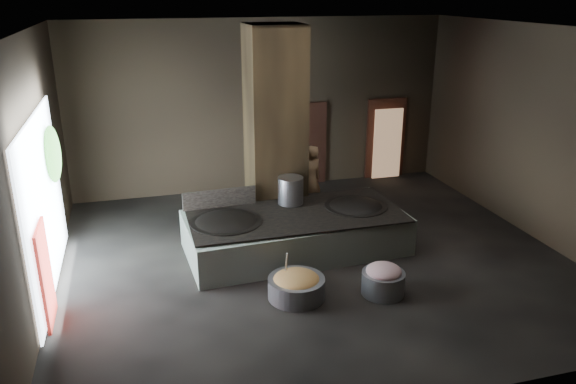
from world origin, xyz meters
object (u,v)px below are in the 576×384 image
object	(u,v)px
wok_left	(226,225)
hearth_platform	(295,233)
wok_right	(356,209)
meat_basin	(383,283)
veg_basin	(296,288)
stock_pot	(291,190)
cook	(311,180)

from	to	relation	value
wok_left	hearth_platform	bearing A→B (deg)	1.97
wok_right	meat_basin	size ratio (longest dim) A/B	1.70
hearth_platform	veg_basin	bearing A→B (deg)	-109.01
hearth_platform	veg_basin	world-z (taller)	hearth_platform
hearth_platform	stock_pot	world-z (taller)	stock_pot
wok_left	wok_right	xyz separation A→B (m)	(2.80, 0.10, 0.00)
cook	veg_basin	world-z (taller)	cook
meat_basin	hearth_platform	bearing A→B (deg)	115.19
hearth_platform	wok_right	bearing A→B (deg)	-1.19
hearth_platform	wok_left	xyz separation A→B (m)	(-1.45, -0.05, 0.36)
hearth_platform	wok_right	distance (m)	1.40
cook	veg_basin	bearing A→B (deg)	46.74
veg_basin	wok_right	bearing A→B (deg)	45.63
hearth_platform	wok_right	xyz separation A→B (m)	(1.35, 0.05, 0.36)
stock_pot	cook	size ratio (longest dim) A/B	0.34
veg_basin	meat_basin	world-z (taller)	meat_basin
veg_basin	hearth_platform	bearing A→B (deg)	74.30
stock_pot	cook	bearing A→B (deg)	56.76
stock_pot	veg_basin	distance (m)	2.66
cook	meat_basin	distance (m)	4.10
hearth_platform	meat_basin	distance (m)	2.39
cook	meat_basin	size ratio (longest dim) A/B	2.20
wok_left	stock_pot	bearing A→B (deg)	21.80
meat_basin	veg_basin	bearing A→B (deg)	169.42
wok_left	stock_pot	distance (m)	1.66
wok_right	stock_pot	bearing A→B (deg)	158.96
hearth_platform	cook	world-z (taller)	cook
veg_basin	stock_pot	bearing A→B (deg)	76.63
wok_right	veg_basin	distance (m)	2.74
wok_left	meat_basin	xyz separation A→B (m)	(2.46, -2.10, -0.54)
wok_left	stock_pot	xyz separation A→B (m)	(1.50, 0.60, 0.38)
wok_left	wok_right	size ratio (longest dim) A/B	1.07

